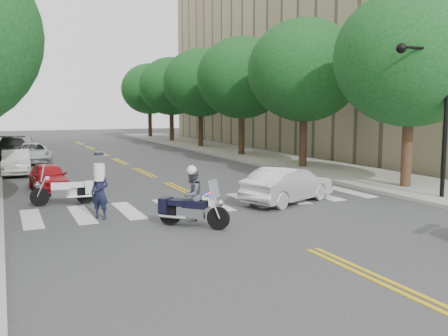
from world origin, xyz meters
TOP-DOWN VIEW (x-y plane):
  - ground at (0.00, 0.00)m, footprint 140.00×140.00m
  - sidewalk_right at (9.50, 22.00)m, footprint 5.00×60.00m
  - building_right at (26.00, 26.00)m, footprint 26.00×44.00m
  - tree_r_0 at (8.80, 6.00)m, footprint 6.40×6.40m
  - tree_r_1 at (8.80, 14.00)m, footprint 6.40×6.40m
  - tree_r_2 at (8.80, 22.00)m, footprint 6.40×6.40m
  - tree_r_3 at (8.80, 30.00)m, footprint 6.40×6.40m
  - tree_r_4 at (8.80, 38.00)m, footprint 6.40×6.40m
  - tree_r_5 at (8.80, 46.00)m, footprint 6.40×6.40m
  - traffic_signal_pole at (7.72, 3.50)m, footprint 2.82×0.42m
  - motorcycle_police at (-1.95, 3.45)m, footprint 1.72×1.83m
  - motorcycle_parked at (-4.81, 8.49)m, footprint 2.24×0.61m
  - officer_standing at (-4.19, 5.62)m, footprint 0.73×0.72m
  - convertible at (2.67, 5.55)m, footprint 4.30×2.91m
  - parked_car_a at (-5.20, 11.98)m, footprint 1.54×3.48m
  - parked_car_b at (-6.30, 18.00)m, footprint 1.46×3.91m
  - parked_car_c at (-5.20, 23.50)m, footprint 2.18×4.57m
  - parked_car_d at (-6.30, 26.28)m, footprint 2.24×5.24m
  - parked_car_e at (-5.44, 30.46)m, footprint 1.99×4.30m

SIDE VIEW (x-z plane):
  - ground at x=0.00m, z-range 0.00..0.00m
  - sidewalk_right at x=9.50m, z-range 0.00..0.15m
  - motorcycle_parked at x=-4.81m, z-range -0.22..1.23m
  - parked_car_a at x=-5.20m, z-range 0.00..1.17m
  - parked_car_c at x=-5.20m, z-range 0.00..1.26m
  - parked_car_b at x=-6.30m, z-range 0.00..1.28m
  - convertible at x=2.67m, z-range 0.00..1.34m
  - parked_car_e at x=-5.44m, z-range 0.00..1.43m
  - parked_car_d at x=-6.30m, z-range 0.00..1.51m
  - motorcycle_police at x=-1.95m, z-range -0.10..1.74m
  - officer_standing at x=-4.19m, z-range 0.00..1.70m
  - traffic_signal_pole at x=7.72m, z-range 0.72..6.72m
  - tree_r_0 at x=8.80m, z-range 1.33..9.78m
  - tree_r_1 at x=8.80m, z-range 1.33..9.78m
  - tree_r_2 at x=8.80m, z-range 1.33..9.78m
  - tree_r_3 at x=8.80m, z-range 1.33..9.78m
  - tree_r_4 at x=8.80m, z-range 1.33..9.78m
  - tree_r_5 at x=8.80m, z-range 1.33..9.78m
  - building_right at x=26.00m, z-range 0.00..22.00m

